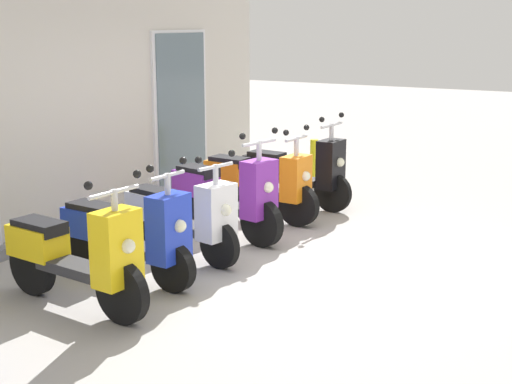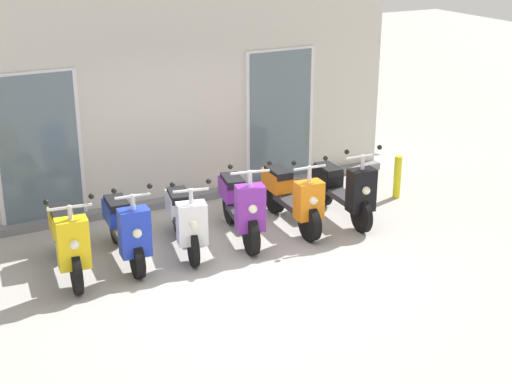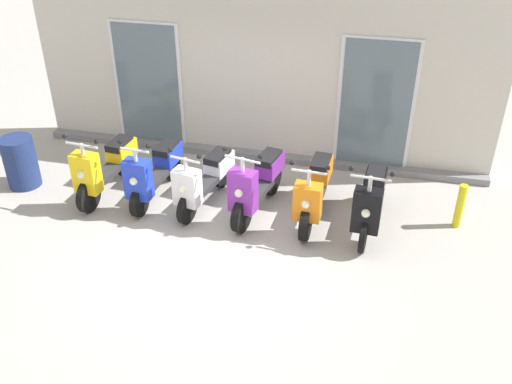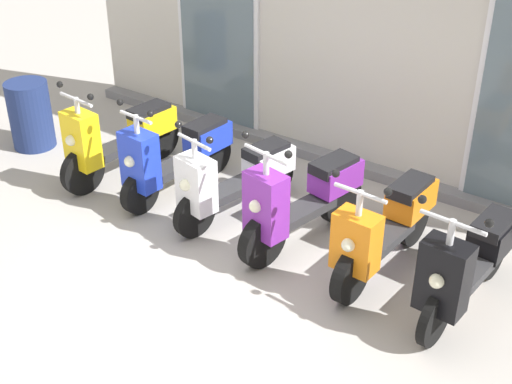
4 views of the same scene
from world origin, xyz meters
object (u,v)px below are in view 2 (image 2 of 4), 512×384
Objects in this scene: scooter_orange at (292,196)px; scooter_blue at (126,228)px; scooter_purple at (241,206)px; curb_bollard at (397,177)px; scooter_black at (343,188)px; scooter_white at (185,218)px; scooter_yellow at (68,239)px.

scooter_blue is at bearing 179.83° from scooter_orange.
curb_bollard is (2.95, 0.29, -0.14)m from scooter_purple.
curb_bollard is (1.27, 0.34, -0.14)m from scooter_black.
scooter_orange reaches higher than scooter_white.
scooter_yellow reaches higher than scooter_blue.
scooter_orange is 1.00× the size of scooter_black.
curb_bollard is at bearing 2.81° from scooter_blue.
curb_bollard is (4.61, 0.23, -0.11)m from scooter_blue.
scooter_white is (1.61, 0.05, -0.03)m from scooter_yellow.
scooter_orange is at bearing 172.38° from scooter_black.
curb_bollard is at bearing 5.63° from scooter_purple.
scooter_yellow is at bearing 179.37° from scooter_black.
scooter_black reaches higher than scooter_blue.
scooter_black is 1.33m from curb_bollard.
scooter_yellow is at bearing -178.87° from scooter_orange.
scooter_white is 0.96× the size of scooter_orange.
scooter_blue is 4.62m from curb_bollard.
scooter_orange is at bearing 3.83° from scooter_purple.
scooter_white is 0.95× the size of scooter_black.
scooter_orange is (0.86, 0.06, -0.03)m from scooter_purple.
curb_bollard is at bearing 3.81° from scooter_white.
scooter_white is at bearing -1.76° from scooter_blue.
scooter_yellow is at bearing -174.73° from scooter_blue.
scooter_purple reaches higher than scooter_orange.
scooter_purple is 2.34× the size of curb_bollard.
scooter_black is (4.12, -0.05, 0.00)m from scooter_yellow.
scooter_white is at bearing 1.66° from scooter_yellow.
scooter_black is at bearing -7.62° from scooter_orange.
scooter_yellow reaches higher than scooter_white.
scooter_black reaches higher than scooter_orange.
scooter_blue is at bearing 5.27° from scooter_yellow.
scooter_yellow is 1.61m from scooter_white.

